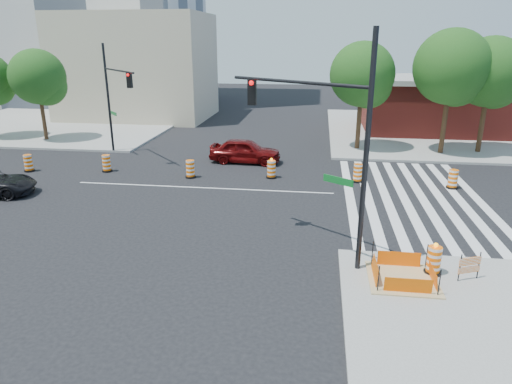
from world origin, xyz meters
The scene contains 23 objects.
ground centered at (0.00, 0.00, 0.00)m, with size 120.00×120.00×0.00m, color black.
sidewalk_ne centered at (18.00, 18.00, 0.07)m, with size 22.00×22.00×0.15m, color gray.
sidewalk_nw centered at (-18.00, 18.00, 0.07)m, with size 22.00×22.00×0.15m, color gray.
crosswalk_east centered at (10.95, 0.00, 0.01)m, with size 6.75×13.50×0.01m.
lane_centerline centered at (0.00, 0.00, 0.01)m, with size 14.00×0.12×0.01m, color silver.
excavation_pit centered at (9.00, -9.00, 0.22)m, with size 2.20×2.20×0.90m.
brick_storefront centered at (18.00, 18.00, 2.32)m, with size 16.50×8.50×4.60m.
beige_midrise centered at (-12.00, 22.00, 5.00)m, with size 14.00×10.00×10.00m, color #C5B896.
red_coupe centered at (1.45, 5.58, 0.78)m, with size 1.83×4.55×1.55m, color #550707.
signal_pole_se centered at (6.26, -7.44, 4.80)m, with size 4.90×3.53×7.82m.
signal_pole_nw centered at (-7.23, 5.95, 4.44)m, with size 3.75×4.13×7.22m.
pit_drum centered at (10.05, -8.44, 0.61)m, with size 0.57×0.57×1.12m.
barricade centered at (11.10, -8.71, 0.67)m, with size 0.76×0.34×0.94m.
tree_north_b centered at (-15.01, 9.93, 4.68)m, with size 4.10×4.10×6.97m.
tree_north_c centered at (8.92, 10.17, 5.06)m, with size 4.43×4.43×7.53m.
tree_north_d centered at (14.55, 9.57, 5.60)m, with size 4.91×4.91×8.34m.
tree_north_e centered at (17.21, 10.25, 5.28)m, with size 4.62×4.62×7.86m.
median_drum_0 centered at (-11.18, 1.72, 0.48)m, with size 0.60×0.60×1.02m.
median_drum_1 centered at (-6.48, 2.31, 0.48)m, with size 0.60×0.60×1.02m.
median_drum_2 centered at (-1.14, 1.76, 0.48)m, with size 0.60×0.60×1.02m.
median_drum_3 centered at (3.49, 2.36, 0.49)m, with size 0.60×0.60×1.18m.
median_drum_4 centered at (8.34, 2.24, 0.48)m, with size 0.60×0.60×1.02m.
median_drum_5 centered at (13.29, 1.75, 0.48)m, with size 0.60×0.60×1.02m.
Camera 1 is at (6.07, -22.73, 7.60)m, focal length 32.00 mm.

